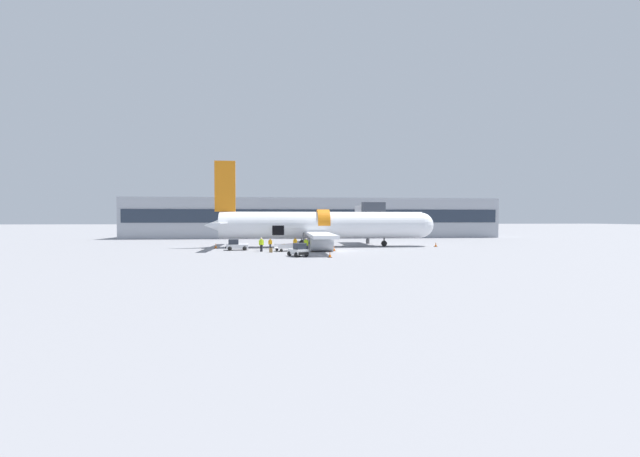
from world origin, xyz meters
TOP-DOWN VIEW (x-y plane):
  - ground_plane at (0.00, 0.00)m, footprint 500.00×500.00m
  - terminal_strip at (0.00, 37.68)m, footprint 81.80×11.35m
  - jet_bridge_stub at (7.24, 13.54)m, footprint 3.59×9.65m
  - airplane at (-1.63, 7.64)m, footprint 34.77×31.60m
  - baggage_tug_lead at (-13.48, 2.57)m, footprint 3.06×2.17m
  - baggage_tug_mid at (-5.46, -7.04)m, footprint 2.46×2.85m
  - baggage_cart_loading at (-6.63, 0.44)m, footprint 3.89×2.63m
  - ground_crew_loader_a at (-9.98, -0.21)m, footprint 0.62×0.41m
  - ground_crew_loader_b at (-4.20, -1.59)m, footprint 0.57×0.57m
  - ground_crew_driver at (-8.94, 3.17)m, footprint 0.54×0.36m
  - ground_crew_supervisor at (-5.49, 3.15)m, footprint 0.58×0.46m
  - ground_crew_helper at (-10.07, 2.31)m, footprint 0.54×0.47m
  - ground_crew_marshal at (-4.10, 1.62)m, footprint 0.57×0.45m
  - suitcase_on_tarmac_upright at (-8.71, -1.58)m, footprint 0.42×0.29m
  - safety_cone_nose at (15.92, 6.12)m, footprint 0.54×0.54m
  - safety_cone_engine_left at (-2.05, -8.58)m, footprint 0.45×0.45m
  - safety_cone_wingtip at (-0.51, -0.18)m, footprint 0.56×0.56m
  - safety_cone_tail at (-16.75, 5.76)m, footprint 0.51×0.51m

SIDE VIEW (x-z plane):
  - ground_plane at x=0.00m, z-range 0.00..0.00m
  - suitcase_on_tarmac_upright at x=-8.71m, z-range -0.05..0.64m
  - safety_cone_nose at x=15.92m, z-range -0.02..0.63m
  - safety_cone_wingtip at x=-0.51m, z-range -0.02..0.67m
  - safety_cone_engine_left at x=-2.05m, z-range -0.02..0.67m
  - safety_cone_tail at x=-16.75m, z-range -0.02..0.75m
  - baggage_cart_loading at x=-6.63m, z-range -0.01..0.94m
  - baggage_tug_lead at x=-13.48m, z-range -0.09..1.36m
  - baggage_tug_mid at x=-5.46m, z-range -0.12..1.40m
  - ground_crew_driver at x=-8.94m, z-range 0.04..1.60m
  - ground_crew_helper at x=-10.07m, z-range 0.04..1.62m
  - ground_crew_marshal at x=-4.10m, z-range 0.04..1.68m
  - ground_crew_supervisor at x=-5.49m, z-range 0.04..1.70m
  - ground_crew_loader_b at x=-4.20m, z-range 0.05..1.82m
  - ground_crew_loader_a at x=-9.98m, z-range 0.05..1.87m
  - airplane at x=-1.63m, z-range -3.19..9.60m
  - terminal_strip at x=0.00m, z-range 0.00..8.77m
  - jet_bridge_stub at x=7.24m, z-range 1.73..8.61m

